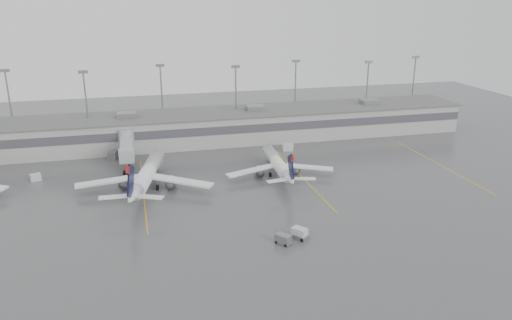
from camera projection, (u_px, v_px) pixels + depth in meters
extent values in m
plane|color=#4C4C4E|center=(252.00, 233.00, 85.88)|extent=(260.00, 260.00, 0.00)
cube|color=#A5A5A0|center=(202.00, 128.00, 137.97)|extent=(150.00, 16.00, 8.00)
cube|color=#47474C|center=(207.00, 132.00, 130.25)|extent=(150.00, 0.15, 2.20)
cube|color=#606060|center=(202.00, 113.00, 136.69)|extent=(152.00, 17.00, 0.30)
cube|color=slate|center=(369.00, 102.00, 148.05)|extent=(5.00, 4.00, 1.30)
cylinder|color=gray|center=(11.00, 109.00, 133.21)|extent=(0.44, 0.44, 20.00)
cube|color=slate|center=(5.00, 71.00, 129.98)|extent=(2.40, 0.50, 0.80)
cylinder|color=gray|center=(87.00, 111.00, 130.95)|extent=(0.44, 0.44, 20.00)
cube|color=slate|center=(83.00, 72.00, 127.72)|extent=(2.40, 0.50, 0.80)
cylinder|color=gray|center=(162.00, 101.00, 142.49)|extent=(0.44, 0.44, 20.00)
cube|color=slate|center=(160.00, 65.00, 139.27)|extent=(2.40, 0.50, 0.80)
cylinder|color=gray|center=(236.00, 103.00, 140.23)|extent=(0.44, 0.44, 20.00)
cube|color=slate|center=(236.00, 67.00, 137.01)|extent=(2.40, 0.50, 0.80)
cylinder|color=gray|center=(295.00, 95.00, 151.77)|extent=(0.44, 0.44, 20.00)
cube|color=slate|center=(296.00, 61.00, 148.55)|extent=(2.40, 0.50, 0.80)
cylinder|color=gray|center=(366.00, 96.00, 149.51)|extent=(0.44, 0.44, 20.00)
cube|color=slate|center=(369.00, 62.00, 146.29)|extent=(2.40, 0.50, 0.80)
cylinder|color=gray|center=(413.00, 89.00, 161.05)|extent=(0.44, 0.44, 20.00)
cube|color=slate|center=(416.00, 57.00, 157.83)|extent=(2.40, 0.50, 0.80)
cylinder|color=gray|center=(127.00, 142.00, 126.01)|extent=(4.00, 4.00, 7.00)
cube|color=gray|center=(126.00, 147.00, 119.78)|extent=(2.80, 13.00, 2.60)
cube|color=gray|center=(127.00, 156.00, 112.88)|extent=(3.40, 2.40, 3.00)
cylinder|color=gray|center=(128.00, 168.00, 113.79)|extent=(0.70, 0.70, 2.80)
cube|color=black|center=(128.00, 172.00, 114.12)|extent=(2.20, 1.20, 0.70)
cube|color=gold|center=(143.00, 192.00, 103.89)|extent=(0.25, 40.00, 0.01)
cube|color=gold|center=(302.00, 177.00, 112.01)|extent=(0.25, 40.00, 0.01)
cube|color=gold|center=(440.00, 165.00, 120.14)|extent=(0.25, 40.00, 0.01)
cylinder|color=white|center=(148.00, 172.00, 105.85)|extent=(8.64, 23.38, 3.18)
cone|color=white|center=(159.00, 154.00, 118.31)|extent=(3.79, 3.64, 3.18)
cone|color=white|center=(133.00, 196.00, 92.35)|extent=(4.35, 5.90, 3.18)
cube|color=white|center=(110.00, 181.00, 103.26)|extent=(13.93, 3.76, 0.37)
cube|color=white|center=(181.00, 181.00, 103.35)|extent=(13.15, 9.59, 0.37)
cube|color=black|center=(131.00, 181.00, 90.88)|extent=(1.73, 5.87, 6.93)
cube|color=#AF130D|center=(128.00, 170.00, 88.71)|extent=(0.82, 2.16, 2.01)
cylinder|color=black|center=(157.00, 169.00, 115.75)|extent=(0.59, 1.01, 0.95)
cylinder|color=black|center=(136.00, 187.00, 104.65)|extent=(0.74, 1.24, 1.16)
cylinder|color=black|center=(157.00, 187.00, 104.68)|extent=(0.74, 1.24, 1.16)
cylinder|color=white|center=(277.00, 162.00, 113.68)|extent=(3.93, 20.11, 2.72)
cone|color=white|center=(267.00, 148.00, 124.18)|extent=(2.87, 2.70, 2.72)
cone|color=white|center=(290.00, 179.00, 102.31)|extent=(2.99, 4.70, 2.72)
cube|color=white|center=(251.00, 171.00, 110.42)|extent=(12.02, 5.25, 0.32)
cube|color=white|center=(307.00, 167.00, 112.66)|extent=(11.85, 6.52, 0.32)
cube|color=black|center=(291.00, 168.00, 101.05)|extent=(0.58, 5.12, 5.94)
cube|color=#AF130D|center=(293.00, 158.00, 99.21)|extent=(0.38, 1.85, 1.72)
cylinder|color=black|center=(269.00, 161.00, 122.04)|extent=(0.37, 0.84, 0.82)
cylinder|color=black|center=(270.00, 174.00, 112.36)|extent=(0.47, 1.02, 1.00)
cylinder|color=black|center=(287.00, 173.00, 113.03)|extent=(0.47, 1.02, 1.00)
cube|color=silver|center=(299.00, 233.00, 83.78)|extent=(2.78, 2.95, 1.89)
cube|color=slate|center=(299.00, 236.00, 83.96)|extent=(3.21, 3.41, 0.73)
cylinder|color=black|center=(291.00, 237.00, 83.96)|extent=(0.54, 0.60, 0.59)
cylinder|color=black|center=(297.00, 233.00, 85.22)|extent=(0.54, 0.60, 0.59)
cylinder|color=black|center=(302.00, 240.00, 82.74)|extent=(0.54, 0.60, 0.59)
cylinder|color=black|center=(307.00, 237.00, 84.00)|extent=(0.54, 0.60, 0.59)
cube|color=slate|center=(283.00, 239.00, 81.95)|extent=(2.75, 2.95, 1.57)
cylinder|color=black|center=(276.00, 242.00, 82.20)|extent=(0.48, 0.53, 0.52)
cylinder|color=black|center=(290.00, 243.00, 82.09)|extent=(0.48, 0.53, 0.52)
cube|color=silver|center=(36.00, 177.00, 109.87)|extent=(2.52, 2.08, 1.53)
cube|color=silver|center=(156.00, 157.00, 122.84)|extent=(3.15, 2.63, 1.90)
cube|color=silver|center=(288.00, 147.00, 130.92)|extent=(2.92, 2.16, 1.91)
cube|color=slate|center=(113.00, 155.00, 124.32)|extent=(2.73, 3.50, 1.92)
cone|color=orange|center=(118.00, 181.00, 108.60)|extent=(0.44, 0.44, 0.69)
cone|color=orange|center=(276.00, 162.00, 120.94)|extent=(0.45, 0.45, 0.72)
cone|color=orange|center=(385.00, 147.00, 133.42)|extent=(0.43, 0.43, 0.68)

